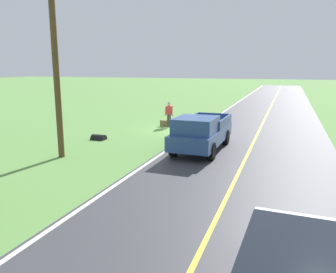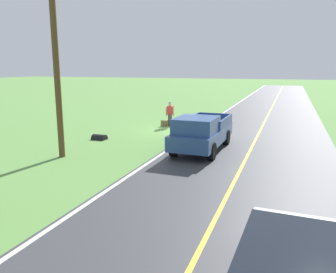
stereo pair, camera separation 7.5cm
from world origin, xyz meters
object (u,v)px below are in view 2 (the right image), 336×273
(suitcase_carried, at_px, (164,123))
(utility_pole_roadside, at_px, (56,63))
(hitchhiker_walking, at_px, (170,113))
(pickup_truck_passing, at_px, (201,132))

(suitcase_carried, xyz_separation_m, utility_pole_roadside, (1.62, 9.35, 4.08))
(suitcase_carried, bearing_deg, hitchhiker_walking, 100.86)
(pickup_truck_passing, bearing_deg, suitcase_carried, -55.11)
(hitchhiker_walking, bearing_deg, pickup_truck_passing, 121.90)
(suitcase_carried, height_order, utility_pole_roadside, utility_pole_roadside)
(pickup_truck_passing, distance_m, utility_pole_roadside, 7.49)
(suitcase_carried, relative_size, pickup_truck_passing, 0.08)
(suitcase_carried, height_order, pickup_truck_passing, pickup_truck_passing)
(suitcase_carried, distance_m, pickup_truck_passing, 7.43)
(pickup_truck_passing, xyz_separation_m, utility_pole_roadside, (5.85, 3.28, 3.33))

